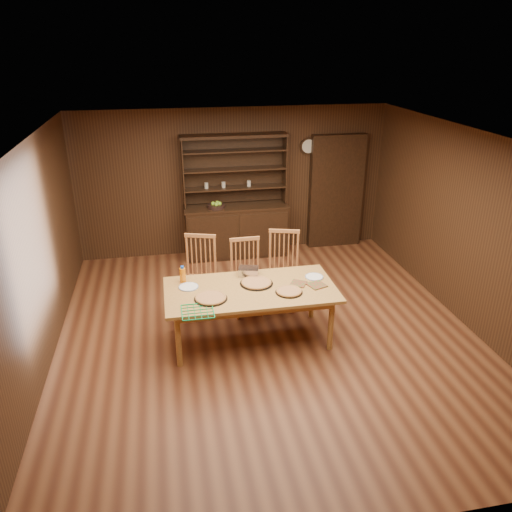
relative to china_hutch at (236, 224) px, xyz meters
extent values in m
plane|color=brown|center=(0.00, -2.75, -0.60)|extent=(6.00, 6.00, 0.00)
plane|color=white|center=(0.00, -2.75, 2.00)|extent=(6.00, 6.00, 0.00)
plane|color=#3C2413|center=(0.00, 0.25, 0.70)|extent=(5.50, 0.00, 5.50)
plane|color=#3C2413|center=(0.00, -5.75, 0.70)|extent=(5.50, 0.00, 5.50)
plane|color=#3C2413|center=(-2.75, -2.75, 0.70)|extent=(0.00, 6.00, 6.00)
plane|color=#3C2413|center=(2.75, -2.75, 0.70)|extent=(0.00, 6.00, 6.00)
cube|color=black|center=(0.00, -0.01, -0.15)|extent=(1.80, 0.50, 0.90)
cube|color=black|center=(0.00, -0.01, 0.32)|extent=(1.84, 0.52, 0.04)
cube|color=black|center=(0.00, 0.22, 0.95)|extent=(1.80, 0.02, 1.20)
cube|color=black|center=(-0.89, 0.07, 0.95)|extent=(0.02, 0.32, 1.20)
cube|color=black|center=(0.89, 0.07, 0.95)|extent=(0.02, 0.32, 1.20)
cube|color=black|center=(0.00, 0.07, 1.55)|extent=(1.84, 0.34, 0.05)
cylinder|color=#A5A08C|center=(-0.50, 0.07, 0.72)|extent=(0.07, 0.07, 0.10)
cylinder|color=#A5A08C|center=(-0.20, 0.07, 0.72)|extent=(0.07, 0.07, 0.10)
cube|color=black|center=(1.90, 0.15, 0.45)|extent=(1.00, 0.18, 2.10)
cylinder|color=black|center=(1.35, 0.21, 1.30)|extent=(0.30, 0.04, 0.30)
cylinder|color=beige|center=(1.35, 0.18, 1.30)|extent=(0.24, 0.01, 0.24)
cube|color=#BF8E42|center=(-0.25, -2.83, 0.13)|extent=(2.16, 1.08, 0.04)
cylinder|color=#BF8E42|center=(-1.20, -3.24, -0.24)|extent=(0.07, 0.07, 0.71)
cylinder|color=#BF8E42|center=(-1.20, -2.42, -0.24)|extent=(0.07, 0.07, 0.71)
cylinder|color=#BF8E42|center=(0.71, -3.24, -0.24)|extent=(0.07, 0.07, 0.71)
cylinder|color=#BF8E42|center=(0.71, -2.42, -0.24)|extent=(0.07, 0.07, 0.71)
cube|color=#B8723F|center=(-0.84, -2.00, -0.11)|extent=(0.58, 0.57, 0.04)
cylinder|color=#B8723F|center=(-1.06, -2.10, -0.36)|extent=(0.04, 0.04, 0.46)
cylinder|color=#B8723F|center=(-0.96, -1.78, -0.36)|extent=(0.04, 0.04, 0.46)
cylinder|color=#B8723F|center=(-0.72, -2.21, -0.36)|extent=(0.04, 0.04, 0.46)
cylinder|color=#B8723F|center=(-0.62, -1.89, -0.36)|extent=(0.04, 0.04, 0.46)
cube|color=#B8723F|center=(-0.78, -1.82, 0.52)|extent=(0.44, 0.17, 0.05)
cube|color=#B8723F|center=(-0.16, -2.12, -0.13)|extent=(0.46, 0.44, 0.04)
cylinder|color=#B8723F|center=(-0.33, -2.28, -0.37)|extent=(0.04, 0.04, 0.44)
cylinder|color=#B8723F|center=(-0.34, -1.96, -0.37)|extent=(0.04, 0.04, 0.44)
cylinder|color=#B8723F|center=(0.01, -2.28, -0.37)|extent=(0.04, 0.04, 0.44)
cylinder|color=#B8723F|center=(0.00, -1.95, -0.37)|extent=(0.04, 0.04, 0.44)
cube|color=#B8723F|center=(-0.17, -1.94, 0.48)|extent=(0.43, 0.04, 0.05)
cube|color=#B8723F|center=(0.37, -2.04, -0.11)|extent=(0.58, 0.56, 0.04)
cylinder|color=#B8723F|center=(0.15, -2.15, -0.36)|extent=(0.04, 0.04, 0.46)
cylinder|color=#B8723F|center=(0.25, -1.83, -0.36)|extent=(0.04, 0.04, 0.46)
cylinder|color=#B8723F|center=(0.50, -2.25, -0.36)|extent=(0.04, 0.04, 0.46)
cylinder|color=#B8723F|center=(0.59, -1.93, -0.36)|extent=(0.04, 0.04, 0.46)
cube|color=#B8723F|center=(0.42, -1.86, 0.52)|extent=(0.44, 0.16, 0.05)
cylinder|color=black|center=(-0.77, -3.01, 0.16)|extent=(0.41, 0.41, 0.01)
cylinder|color=tan|center=(-0.77, -3.01, 0.17)|extent=(0.37, 0.37, 0.02)
torus|color=#B97842|center=(-0.77, -3.01, 0.17)|extent=(0.38, 0.38, 0.03)
cylinder|color=black|center=(0.21, -3.02, 0.16)|extent=(0.34, 0.34, 0.01)
cylinder|color=tan|center=(0.21, -3.02, 0.17)|extent=(0.31, 0.31, 0.02)
torus|color=#B97842|center=(0.21, -3.02, 0.17)|extent=(0.32, 0.32, 0.03)
cylinder|color=black|center=(-0.15, -2.71, 0.16)|extent=(0.43, 0.43, 0.01)
cylinder|color=tan|center=(-0.15, -2.71, 0.17)|extent=(0.38, 0.38, 0.02)
torus|color=#B97842|center=(-0.15, -2.71, 0.17)|extent=(0.39, 0.39, 0.03)
cylinder|color=white|center=(-1.02, -2.65, 0.16)|extent=(0.25, 0.25, 0.01)
torus|color=#2D4E88|center=(-1.02, -2.65, 0.16)|extent=(0.25, 0.25, 0.01)
cylinder|color=white|center=(0.64, -2.67, 0.16)|extent=(0.24, 0.24, 0.01)
torus|color=#2D4E88|center=(0.64, -2.67, 0.16)|extent=(0.24, 0.24, 0.01)
cube|color=silver|center=(-0.20, -2.43, 0.21)|extent=(0.30, 0.25, 0.11)
cylinder|color=orange|center=(-1.07, -2.48, 0.25)|extent=(0.08, 0.08, 0.19)
cylinder|color=#1548B1|center=(-1.07, -2.48, 0.36)|extent=(0.04, 0.04, 0.03)
cube|color=#AD1320|center=(0.60, -2.90, 0.16)|extent=(0.26, 0.26, 0.02)
cube|color=#AD1320|center=(0.38, -2.82, 0.16)|extent=(0.26, 0.26, 0.01)
cylinder|color=black|center=(-0.36, -0.06, 0.37)|extent=(0.30, 0.30, 0.06)
sphere|color=#8DCB36|center=(-0.41, -0.06, 0.42)|extent=(0.08, 0.08, 0.08)
sphere|color=#8DCB36|center=(-0.33, -0.03, 0.42)|extent=(0.08, 0.08, 0.08)
sphere|color=#8DCB36|center=(-0.36, -0.11, 0.42)|extent=(0.08, 0.08, 0.08)
sphere|color=#8DCB36|center=(-0.30, -0.08, 0.42)|extent=(0.08, 0.08, 0.08)
camera|label=1|loc=(-1.23, -8.36, 3.06)|focal=35.00mm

